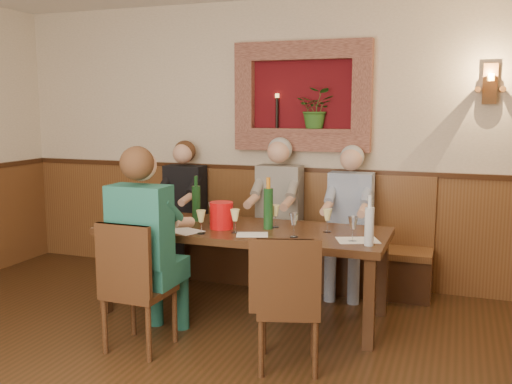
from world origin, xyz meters
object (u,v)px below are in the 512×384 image
(wine_bottle_green_a, at_px, (268,207))
(wine_bottle_green_b, at_px, (196,202))
(dining_table, at_px, (243,236))
(person_chair_front, at_px, (148,262))
(person_bench_mid, at_px, (276,225))
(chair_near_left, at_px, (139,312))
(bench, at_px, (277,250))
(water_bottle, at_px, (369,225))
(chair_near_right, at_px, (288,329))
(spittoon_bucket, at_px, (222,215))
(person_bench_left, at_px, (182,221))
(person_bench_right, at_px, (348,233))

(wine_bottle_green_a, height_order, wine_bottle_green_b, wine_bottle_green_a)
(dining_table, height_order, wine_bottle_green_a, wine_bottle_green_a)
(person_chair_front, height_order, wine_bottle_green_a, person_chair_front)
(person_bench_mid, xyz_separation_m, wine_bottle_green_a, (0.18, -0.81, 0.32))
(chair_near_left, xyz_separation_m, person_chair_front, (0.00, 0.15, 0.34))
(bench, distance_m, water_bottle, 1.72)
(chair_near_right, height_order, wine_bottle_green_b, wine_bottle_green_b)
(bench, height_order, spittoon_bucket, bench)
(chair_near_left, height_order, person_bench_mid, person_bench_mid)
(bench, xyz_separation_m, person_bench_left, (-1.00, -0.11, 0.25))
(chair_near_right, distance_m, person_bench_right, 1.71)
(person_bench_right, distance_m, wine_bottle_green_b, 1.46)
(chair_near_left, xyz_separation_m, spittoon_bucket, (0.30, 0.84, 0.58))
(spittoon_bucket, xyz_separation_m, water_bottle, (1.24, -0.18, 0.04))
(person_chair_front, distance_m, wine_bottle_green_a, 1.10)
(chair_near_left, bearing_deg, chair_near_right, 5.49)
(person_bench_mid, bearing_deg, dining_table, -92.08)
(water_bottle, bearing_deg, wine_bottle_green_b, 166.04)
(spittoon_bucket, xyz_separation_m, wine_bottle_green_a, (0.37, 0.12, 0.07))
(dining_table, distance_m, person_bench_right, 1.12)
(person_bench_left, distance_m, water_bottle, 2.38)
(person_bench_left, xyz_separation_m, person_chair_front, (0.54, -1.61, 0.03))
(person_bench_mid, height_order, wine_bottle_green_a, person_bench_mid)
(chair_near_left, distance_m, wine_bottle_green_b, 1.23)
(wine_bottle_green_a, bearing_deg, person_bench_mid, 102.88)
(chair_near_right, distance_m, wine_bottle_green_b, 1.63)
(person_bench_mid, bearing_deg, water_bottle, -46.15)
(water_bottle, bearing_deg, spittoon_bucket, 171.77)
(chair_near_left, relative_size, water_bottle, 2.58)
(person_chair_front, bearing_deg, chair_near_right, -3.64)
(person_bench_left, height_order, wine_bottle_green_b, person_bench_left)
(person_bench_mid, bearing_deg, chair_near_left, -105.52)
(bench, distance_m, person_bench_right, 0.78)
(wine_bottle_green_b, bearing_deg, chair_near_left, -88.33)
(chair_near_right, relative_size, person_bench_right, 0.66)
(chair_near_right, bearing_deg, person_bench_right, 70.74)
(person_bench_right, xyz_separation_m, wine_bottle_green_a, (-0.52, -0.81, 0.35))
(chair_near_right, height_order, water_bottle, water_bottle)
(person_bench_left, xyz_separation_m, person_bench_mid, (1.03, -0.00, 0.02))
(person_chair_front, bearing_deg, dining_table, 59.48)
(bench, xyz_separation_m, person_bench_right, (0.74, -0.10, 0.25))
(chair_near_right, distance_m, wine_bottle_green_a, 1.18)
(water_bottle, bearing_deg, person_bench_mid, 133.85)
(dining_table, height_order, spittoon_bucket, spittoon_bucket)
(person_bench_right, bearing_deg, spittoon_bucket, -134.03)
(dining_table, relative_size, person_bench_mid, 1.65)
(dining_table, xyz_separation_m, chair_near_right, (0.65, -0.85, -0.41))
(wine_bottle_green_b, distance_m, water_bottle, 1.62)
(chair_near_left, distance_m, chair_near_right, 1.11)
(chair_near_left, height_order, wine_bottle_green_a, wine_bottle_green_a)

